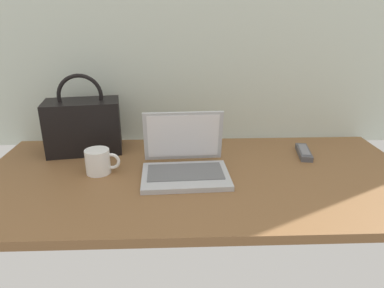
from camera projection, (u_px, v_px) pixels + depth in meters
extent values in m
cube|color=brown|center=(199.00, 178.00, 1.27)|extent=(1.60, 0.76, 0.03)
cube|color=#B2B5BA|center=(186.00, 176.00, 1.23)|extent=(0.32, 0.23, 0.02)
cube|color=slate|center=(185.00, 172.00, 1.24)|extent=(0.28, 0.15, 0.00)
cube|color=#B2B5BA|center=(183.00, 136.00, 1.31)|extent=(0.30, 0.06, 0.20)
cube|color=white|center=(183.00, 136.00, 1.30)|extent=(0.27, 0.04, 0.17)
cylinder|color=white|center=(98.00, 161.00, 1.26)|extent=(0.09, 0.09, 0.09)
torus|color=white|center=(112.00, 161.00, 1.26)|extent=(0.06, 0.01, 0.06)
cylinder|color=brown|center=(97.00, 151.00, 1.24)|extent=(0.08, 0.08, 0.00)
cube|color=#4C4C51|center=(304.00, 152.00, 1.43)|extent=(0.07, 0.17, 0.02)
cube|color=slate|center=(304.00, 150.00, 1.43)|extent=(0.05, 0.12, 0.00)
cube|color=black|center=(84.00, 126.00, 1.44)|extent=(0.32, 0.20, 0.22)
torus|color=black|center=(80.00, 96.00, 1.39)|extent=(0.18, 0.04, 0.18)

